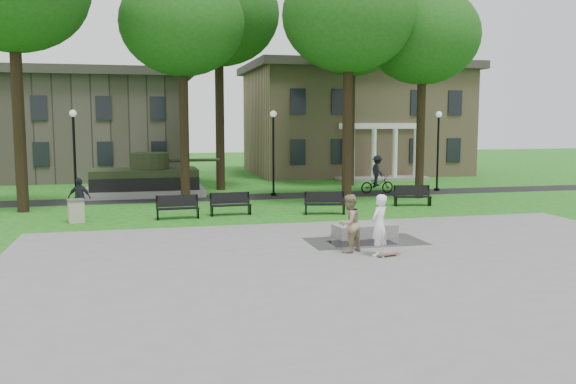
# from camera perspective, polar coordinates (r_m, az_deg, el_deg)

# --- Properties ---
(ground) EXTENTS (120.00, 120.00, 0.00)m
(ground) POSITION_cam_1_polar(r_m,az_deg,el_deg) (22.24, 4.07, -4.13)
(ground) COLOR #1B5313
(ground) RESTS_ON ground
(plaza) EXTENTS (22.00, 16.00, 0.02)m
(plaza) POSITION_cam_1_polar(r_m,az_deg,el_deg) (17.65, 9.01, -7.01)
(plaza) COLOR gray
(plaza) RESTS_ON ground
(footpath) EXTENTS (44.00, 2.60, 0.01)m
(footpath) POSITION_cam_1_polar(r_m,az_deg,el_deg) (33.74, -2.08, -0.41)
(footpath) COLOR black
(footpath) RESTS_ON ground
(building_right) EXTENTS (17.00, 12.00, 8.60)m
(building_right) POSITION_cam_1_polar(r_m,az_deg,el_deg) (49.68, 6.08, 6.83)
(building_right) COLOR #9E8460
(building_right) RESTS_ON ground
(building_left) EXTENTS (15.00, 10.00, 7.20)m
(building_left) POSITION_cam_1_polar(r_m,az_deg,el_deg) (47.53, -18.88, 5.63)
(building_left) COLOR #4C443D
(building_left) RESTS_ON ground
(tree_1) EXTENTS (6.20, 6.20, 11.63)m
(tree_1) POSITION_cam_1_polar(r_m,az_deg,el_deg) (31.76, -9.87, 15.25)
(tree_1) COLOR black
(tree_1) RESTS_ON ground
(tree_2) EXTENTS (6.60, 6.60, 12.16)m
(tree_2) POSITION_cam_1_polar(r_m,az_deg,el_deg) (31.45, 5.68, 16.07)
(tree_2) COLOR black
(tree_2) RESTS_ON ground
(tree_3) EXTENTS (6.00, 6.00, 11.19)m
(tree_3) POSITION_cam_1_polar(r_m,az_deg,el_deg) (33.96, 12.51, 14.02)
(tree_3) COLOR black
(tree_3) RESTS_ON ground
(tree_4) EXTENTS (7.20, 7.20, 13.50)m
(tree_4) POSITION_cam_1_polar(r_m,az_deg,el_deg) (37.63, -6.52, 16.15)
(tree_4) COLOR black
(tree_4) RESTS_ON ground
(tree_5) EXTENTS (6.40, 6.40, 12.44)m
(tree_5) POSITION_cam_1_polar(r_m,az_deg,el_deg) (39.95, 6.00, 14.55)
(tree_5) COLOR black
(tree_5) RESTS_ON ground
(lamp_left) EXTENTS (0.36, 0.36, 4.73)m
(lamp_left) POSITION_cam_1_polar(r_m,az_deg,el_deg) (33.32, -19.36, 3.94)
(lamp_left) COLOR black
(lamp_left) RESTS_ON ground
(lamp_mid) EXTENTS (0.36, 0.36, 4.73)m
(lamp_mid) POSITION_cam_1_polar(r_m,az_deg,el_deg) (33.91, -1.37, 4.35)
(lamp_mid) COLOR black
(lamp_mid) RESTS_ON ground
(lamp_right) EXTENTS (0.36, 0.36, 4.73)m
(lamp_right) POSITION_cam_1_polar(r_m,az_deg,el_deg) (37.31, 13.86, 4.37)
(lamp_right) COLOR black
(lamp_right) RESTS_ON ground
(tank_monument) EXTENTS (7.45, 3.40, 2.40)m
(tank_monument) POSITION_cam_1_polar(r_m,az_deg,el_deg) (34.98, -13.18, 1.07)
(tank_monument) COLOR gray
(tank_monument) RESTS_ON ground
(puddle) EXTENTS (2.20, 1.20, 0.00)m
(puddle) POSITION_cam_1_polar(r_m,az_deg,el_deg) (21.02, 6.92, -4.73)
(puddle) COLOR black
(puddle) RESTS_ON plaza
(concrete_block) EXTENTS (2.27, 1.17, 0.45)m
(concrete_block) POSITION_cam_1_polar(r_m,az_deg,el_deg) (22.06, 7.19, -3.61)
(concrete_block) COLOR gray
(concrete_block) RESTS_ON plaza
(skateboard) EXTENTS (0.81, 0.38, 0.07)m
(skateboard) POSITION_cam_1_polar(r_m,az_deg,el_deg) (19.05, 9.40, -5.86)
(skateboard) COLOR brown
(skateboard) RESTS_ON plaza
(skateboarder) EXTENTS (0.83, 0.79, 1.91)m
(skateboarder) POSITION_cam_1_polar(r_m,az_deg,el_deg) (18.94, 8.53, -3.09)
(skateboarder) COLOR white
(skateboarder) RESTS_ON plaza
(friend_watching) EXTENTS (1.13, 1.07, 1.84)m
(friend_watching) POSITION_cam_1_polar(r_m,az_deg,el_deg) (19.32, 5.72, -2.94)
(friend_watching) COLOR #9A8A63
(friend_watching) RESTS_ON plaza
(pedestrian_walker) EXTENTS (1.10, 0.74, 1.74)m
(pedestrian_walker) POSITION_cam_1_polar(r_m,az_deg,el_deg) (27.68, -18.95, -0.53)
(pedestrian_walker) COLOR black
(pedestrian_walker) RESTS_ON ground
(cyclist) EXTENTS (2.02, 1.16, 2.19)m
(cyclist) POSITION_cam_1_polar(r_m,az_deg,el_deg) (35.55, 8.34, 1.32)
(cyclist) COLOR black
(cyclist) RESTS_ON ground
(park_bench_0) EXTENTS (1.82, 0.60, 1.00)m
(park_bench_0) POSITION_cam_1_polar(r_m,az_deg,el_deg) (26.45, -10.30, -1.34)
(park_bench_0) COLOR black
(park_bench_0) RESTS_ON ground
(park_bench_1) EXTENTS (1.82, 0.62, 1.00)m
(park_bench_1) POSITION_cam_1_polar(r_m,az_deg,el_deg) (27.14, -5.41, -1.06)
(park_bench_1) COLOR black
(park_bench_1) RESTS_ON ground
(park_bench_2) EXTENTS (1.85, 0.87, 1.00)m
(park_bench_2) POSITION_cam_1_polar(r_m,az_deg,el_deg) (27.35, 3.41, -0.99)
(park_bench_2) COLOR black
(park_bench_2) RESTS_ON ground
(park_bench_3) EXTENTS (1.85, 0.83, 1.00)m
(park_bench_3) POSITION_cam_1_polar(r_m,az_deg,el_deg) (30.67, 11.51, -0.28)
(park_bench_3) COLOR black
(park_bench_3) RESTS_ON ground
(trash_bin) EXTENTS (0.79, 0.79, 0.96)m
(trash_bin) POSITION_cam_1_polar(r_m,az_deg,el_deg) (26.54, -19.22, -1.66)
(trash_bin) COLOR #BAB299
(trash_bin) RESTS_ON ground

